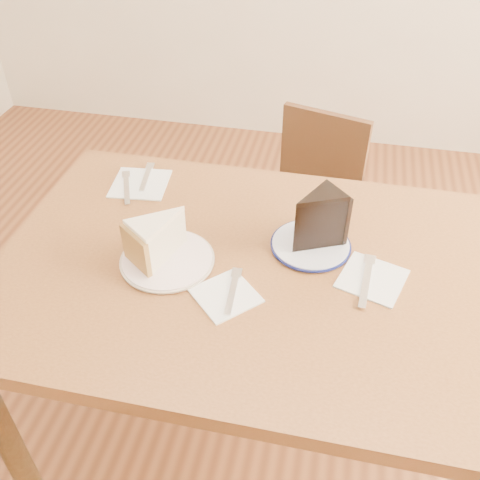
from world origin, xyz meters
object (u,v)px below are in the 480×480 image
object	(u,v)px
plate_navy	(311,245)
chocolate_cake	(315,223)
plate_cream	(167,260)
chair_far	(306,210)
table	(257,296)
carrot_cake	(162,237)

from	to	relation	value
plate_navy	chocolate_cake	size ratio (longest dim) A/B	1.45
plate_cream	plate_navy	xyz separation A→B (m)	(0.31, 0.12, 0.00)
chair_far	plate_navy	bearing A→B (deg)	111.01
plate_cream	plate_navy	distance (m)	0.34
table	chair_far	size ratio (longest dim) A/B	1.60
plate_cream	carrot_cake	distance (m)	0.05
plate_cream	chocolate_cake	xyz separation A→B (m)	(0.32, 0.12, 0.07)
plate_cream	carrot_cake	world-z (taller)	carrot_cake
chair_far	plate_navy	xyz separation A→B (m)	(0.05, -0.60, 0.34)
chair_far	chocolate_cake	world-z (taller)	chocolate_cake
chair_far	chocolate_cake	xyz separation A→B (m)	(0.06, -0.60, 0.41)
table	chocolate_cake	distance (m)	0.23
table	carrot_cake	world-z (taller)	carrot_cake
table	chair_far	xyz separation A→B (m)	(0.06, 0.69, -0.23)
plate_navy	plate_cream	bearing A→B (deg)	-158.87
table	carrot_cake	distance (m)	0.27
chair_far	carrot_cake	size ratio (longest dim) A/B	5.72
table	plate_cream	size ratio (longest dim) A/B	5.82
table	plate_navy	bearing A→B (deg)	39.02
table	chair_far	bearing A→B (deg)	85.21
table	chocolate_cake	size ratio (longest dim) A/B	9.57
table	chocolate_cake	world-z (taller)	chocolate_cake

